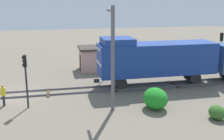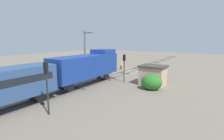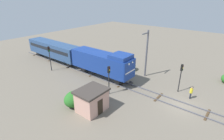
# 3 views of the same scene
# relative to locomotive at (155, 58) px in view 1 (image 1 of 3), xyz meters

# --- Properties ---
(ground_plane) EXTENTS (107.75, 107.75, 0.00)m
(ground_plane) POSITION_rel_locomotive_xyz_m (0.00, -12.98, -2.77)
(ground_plane) COLOR #756B5B
(railway_track) EXTENTS (2.40, 71.83, 0.16)m
(railway_track) POSITION_rel_locomotive_xyz_m (0.00, -12.98, -2.70)
(railway_track) COLOR #595960
(railway_track) RESTS_ON ground
(locomotive) EXTENTS (2.90, 11.60, 4.60)m
(locomotive) POSITION_rel_locomotive_xyz_m (0.00, 0.00, 0.00)
(locomotive) COLOR navy
(locomotive) RESTS_ON railway_track
(traffic_signal_near) EXTENTS (0.32, 0.34, 4.13)m
(traffic_signal_near) POSITION_rel_locomotive_xyz_m (3.20, -11.48, 0.10)
(traffic_signal_near) COLOR #262628
(traffic_signal_near) RESTS_ON ground
(traffic_signal_mid) EXTENTS (0.32, 0.34, 4.09)m
(traffic_signal_mid) POSITION_rel_locomotive_xyz_m (-3.40, -4.21, 0.08)
(traffic_signal_mid) COLOR #262628
(traffic_signal_mid) RESTS_ON ground
(traffic_signal_far) EXTENTS (0.32, 0.34, 4.48)m
(traffic_signal_far) POSITION_rel_locomotive_xyz_m (-3.60, 9.16, 0.32)
(traffic_signal_far) COLOR #262628
(traffic_signal_far) RESTS_ON ground
(worker_near_track) EXTENTS (0.38, 0.38, 1.70)m
(worker_near_track) POSITION_rel_locomotive_xyz_m (2.40, -13.35, -1.78)
(worker_near_track) COLOR #262B38
(worker_near_track) RESTS_ON ground
(catenary_mast) EXTENTS (1.94, 0.28, 7.74)m
(catenary_mast) POSITION_rel_locomotive_xyz_m (4.94, -5.18, 1.34)
(catenary_mast) COLOR #595960
(catenary_mast) RESTS_ON ground
(relay_hut) EXTENTS (3.50, 2.90, 2.74)m
(relay_hut) POSITION_rel_locomotive_xyz_m (-7.50, -5.00, -1.38)
(relay_hut) COLOR #D19E8C
(relay_hut) RESTS_ON ground
(bush_near) EXTENTS (1.35, 1.11, 0.98)m
(bush_near) POSITION_rel_locomotive_xyz_m (8.18, 1.56, -2.28)
(bush_near) COLOR #346426
(bush_near) RESTS_ON ground
(bush_mid) EXTENTS (2.22, 1.81, 1.61)m
(bush_mid) POSITION_rel_locomotive_xyz_m (5.41, -1.95, -1.97)
(bush_mid) COLOR #208B26
(bush_mid) RESTS_ON ground
(bush_back) EXTENTS (2.68, 2.19, 1.95)m
(bush_back) POSITION_rel_locomotive_xyz_m (-8.20, -2.68, -1.80)
(bush_back) COLOR #2A7026
(bush_back) RESTS_ON ground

